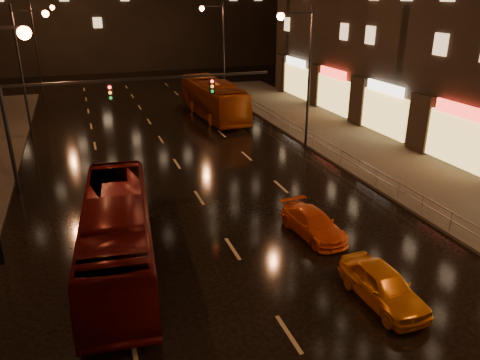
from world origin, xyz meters
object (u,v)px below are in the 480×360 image
at_px(bus_red, 117,233).
at_px(taxi_far, 313,224).
at_px(bus_curb, 213,99).
at_px(taxi_near, 383,286).

bearing_deg(bus_red, taxi_far, 4.59).
bearing_deg(bus_curb, taxi_far, -97.26).
height_order(bus_curb, taxi_far, bus_curb).
distance_m(bus_red, taxi_far, 8.94).
relative_size(bus_red, taxi_near, 2.75).
xyz_separation_m(bus_curb, taxi_far, (-2.00, -23.90, -1.10)).
relative_size(bus_curb, taxi_far, 2.97).
distance_m(bus_red, bus_curb, 26.11).
height_order(bus_red, taxi_near, bus_red).
relative_size(bus_red, taxi_far, 2.72).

